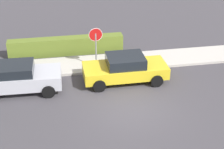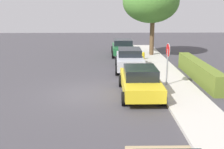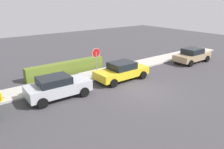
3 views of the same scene
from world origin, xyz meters
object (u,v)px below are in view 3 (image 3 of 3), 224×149
(parked_car_yellow, at_px, (122,71))
(parked_car_tan, at_px, (192,55))
(fire_hydrant, at_px, (1,98))
(parked_car_silver, at_px, (58,87))
(stop_sign, at_px, (96,58))

(parked_car_yellow, bearing_deg, parked_car_tan, -2.44)
(fire_hydrant, bearing_deg, parked_car_tan, -5.44)
(parked_car_yellow, height_order, parked_car_silver, parked_car_silver)
(stop_sign, bearing_deg, parked_car_silver, -157.50)
(parked_car_yellow, height_order, parked_car_tan, same)
(parked_car_silver, height_order, parked_car_tan, parked_car_silver)
(fire_hydrant, bearing_deg, stop_sign, 2.62)
(fire_hydrant, bearing_deg, parked_car_silver, -23.49)
(stop_sign, height_order, parked_car_tan, stop_sign)
(parked_car_yellow, distance_m, parked_car_tan, 8.95)
(stop_sign, xyz_separation_m, parked_car_silver, (-4.11, -1.70, -0.91))
(parked_car_yellow, bearing_deg, stop_sign, 128.99)
(parked_car_yellow, xyz_separation_m, parked_car_tan, (8.94, -0.38, 0.00))
(parked_car_silver, bearing_deg, fire_hydrant, 156.51)
(stop_sign, relative_size, parked_car_yellow, 0.56)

